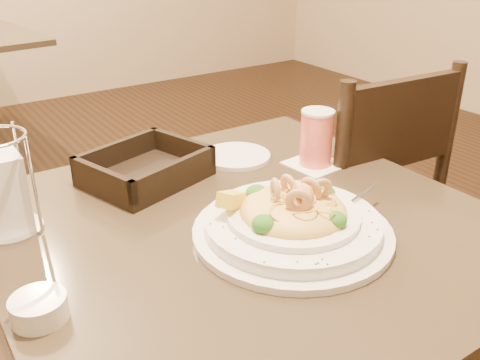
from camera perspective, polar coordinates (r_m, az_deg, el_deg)
main_table at (r=1.15m, az=0.57°, el=-14.42°), size 0.90×0.90×0.73m
dining_chair_near at (r=1.57m, az=12.03°, el=-3.21°), size 0.45×0.45×0.93m
pasta_bowl at (r=0.96m, az=5.65°, el=-4.18°), size 0.40×0.36×0.12m
drink_glass at (r=1.24m, az=8.15°, el=4.41°), size 0.13×0.13×0.13m
bread_basket at (r=1.19m, az=-10.04°, el=1.02°), size 0.29×0.26×0.07m
napkin_caddy at (r=1.04m, az=-24.01°, el=-1.11°), size 0.12×0.12×0.19m
side_plate at (r=1.29m, az=-0.41°, el=2.56°), size 0.21×0.21×0.01m
butter_ramekin at (r=0.83m, az=-20.65°, el=-12.69°), size 0.09×0.09×0.04m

